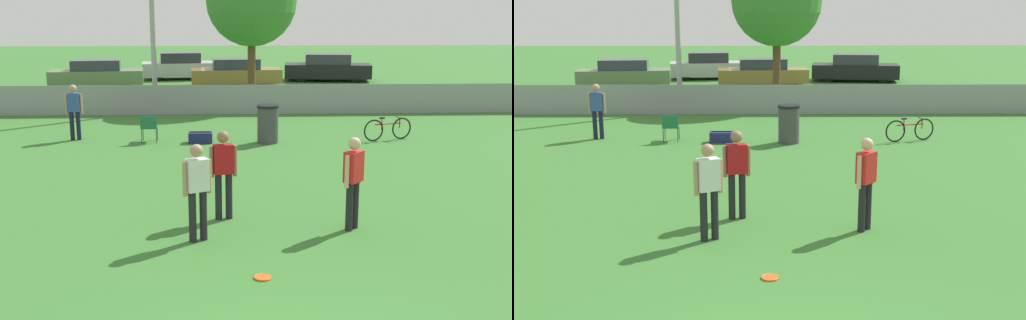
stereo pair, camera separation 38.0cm
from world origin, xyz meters
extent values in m
cube|color=gray|center=(0.00, 18.00, 0.55)|extent=(27.47, 0.03, 1.10)
cylinder|color=#9E9EA3|center=(-3.44, 18.78, 3.75)|extent=(0.20, 0.20, 7.51)
cylinder|color=brown|center=(0.30, 20.52, 1.40)|extent=(0.32, 0.32, 2.79)
sphere|color=#3D7F33|center=(0.30, 20.52, 4.15)|extent=(3.64, 3.64, 3.64)
cylinder|color=black|center=(-0.85, 5.89, 0.45)|extent=(0.13, 0.13, 0.89)
cylinder|color=black|center=(-0.66, 5.93, 0.45)|extent=(0.13, 0.13, 0.89)
cube|color=#B21419|center=(-0.76, 5.91, 1.17)|extent=(0.40, 0.29, 0.56)
sphere|color=#8C664C|center=(-0.76, 5.91, 1.59)|extent=(0.22, 0.22, 0.22)
cylinder|color=#8C664C|center=(-0.97, 5.87, 1.12)|extent=(0.08, 0.08, 0.59)
cylinder|color=#8C664C|center=(-0.54, 5.95, 1.12)|extent=(0.08, 0.08, 0.59)
cylinder|color=black|center=(1.49, 5.15, 0.45)|extent=(0.13, 0.13, 0.89)
cylinder|color=black|center=(1.63, 5.30, 0.45)|extent=(0.13, 0.13, 0.89)
cube|color=red|center=(1.56, 5.23, 1.17)|extent=(0.41, 0.42, 0.56)
sphere|color=#D8AD8C|center=(1.56, 5.23, 1.59)|extent=(0.22, 0.22, 0.22)
cylinder|color=#D8AD8C|center=(1.41, 5.06, 1.12)|extent=(0.08, 0.08, 0.59)
cylinder|color=#D8AD8C|center=(1.71, 5.40, 1.12)|extent=(0.08, 0.08, 0.59)
cylinder|color=black|center=(-1.28, 4.72, 0.45)|extent=(0.13, 0.13, 0.89)
cylinder|color=black|center=(-1.10, 4.81, 0.45)|extent=(0.13, 0.13, 0.89)
cube|color=silver|center=(-1.19, 4.77, 1.17)|extent=(0.42, 0.35, 0.56)
sphere|color=tan|center=(-1.19, 4.77, 1.59)|extent=(0.22, 0.22, 0.22)
cylinder|color=tan|center=(-1.39, 4.67, 1.12)|extent=(0.08, 0.08, 0.59)
cylinder|color=tan|center=(-0.99, 4.86, 1.12)|extent=(0.08, 0.08, 0.59)
cylinder|color=#191933|center=(-5.17, 13.47, 0.43)|extent=(0.13, 0.13, 0.87)
cylinder|color=#191933|center=(-5.36, 13.46, 0.43)|extent=(0.13, 0.13, 0.87)
cube|color=#2D4C9E|center=(-5.26, 13.47, 1.14)|extent=(0.37, 0.25, 0.56)
sphere|color=tan|center=(-5.26, 13.47, 1.56)|extent=(0.22, 0.22, 0.22)
cylinder|color=tan|center=(-5.05, 13.49, 1.10)|extent=(0.08, 0.08, 0.59)
cylinder|color=tan|center=(-5.47, 13.45, 1.10)|extent=(0.08, 0.08, 0.59)
cylinder|color=#E5591E|center=(-0.16, 3.14, 0.01)|extent=(0.26, 0.26, 0.03)
torus|color=#E5591E|center=(-0.16, 3.14, 0.01)|extent=(0.27, 0.27, 0.03)
cylinder|color=#333338|center=(-2.80, 13.37, 0.21)|extent=(0.02, 0.02, 0.41)
cylinder|color=#333338|center=(-3.23, 13.36, 0.21)|extent=(0.02, 0.02, 0.41)
cylinder|color=#333338|center=(-2.79, 12.95, 0.21)|extent=(0.02, 0.02, 0.41)
cylinder|color=#333338|center=(-3.22, 12.93, 0.21)|extent=(0.02, 0.02, 0.41)
cube|color=#1E663F|center=(-3.01, 13.15, 0.43)|extent=(0.49, 0.49, 0.03)
cube|color=#1E663F|center=(-3.00, 12.93, 0.62)|extent=(0.47, 0.04, 0.36)
torus|color=black|center=(3.67, 12.89, 0.33)|extent=(0.64, 0.25, 0.66)
torus|color=black|center=(4.59, 13.20, 0.33)|extent=(0.64, 0.25, 0.66)
cylinder|color=#A51E19|center=(4.13, 13.05, 0.50)|extent=(0.86, 0.32, 0.04)
cylinder|color=#A51E19|center=(3.92, 12.98, 0.50)|extent=(0.03, 0.03, 0.34)
cylinder|color=#A51E19|center=(4.52, 13.17, 0.50)|extent=(0.03, 0.03, 0.31)
cube|color=black|center=(3.92, 12.98, 0.69)|extent=(0.17, 0.11, 0.04)
cylinder|color=black|center=(4.52, 13.17, 0.65)|extent=(0.16, 0.43, 0.03)
cylinder|color=#3F3F44|center=(0.50, 12.83, 0.52)|extent=(0.62, 0.62, 1.04)
cylinder|color=black|center=(0.50, 12.83, 1.08)|extent=(0.65, 0.65, 0.08)
cube|color=navy|center=(-1.49, 12.91, 0.16)|extent=(0.70, 0.38, 0.31)
cube|color=black|center=(-1.49, 12.91, 0.33)|extent=(0.59, 0.04, 0.02)
cylinder|color=black|center=(-5.80, 27.04, 0.33)|extent=(0.67, 0.25, 0.65)
cylinder|color=black|center=(-5.64, 25.56, 0.33)|extent=(0.67, 0.25, 0.65)
cylinder|color=black|center=(-8.57, 26.74, 0.33)|extent=(0.67, 0.25, 0.65)
cylinder|color=black|center=(-8.42, 25.27, 0.33)|extent=(0.67, 0.25, 0.65)
cube|color=#59724C|center=(-7.11, 26.15, 0.54)|extent=(4.65, 2.17, 0.67)
cube|color=#2D333D|center=(-7.11, 26.15, 1.13)|extent=(2.48, 1.74, 0.50)
cylinder|color=black|center=(-2.09, 30.82, 0.32)|extent=(0.66, 0.26, 0.65)
cylinder|color=black|center=(-1.90, 29.28, 0.32)|extent=(0.66, 0.26, 0.65)
cylinder|color=black|center=(-4.64, 30.51, 0.32)|extent=(0.66, 0.26, 0.65)
cylinder|color=black|center=(-4.45, 28.97, 0.32)|extent=(0.66, 0.26, 0.65)
cube|color=#B7B7BC|center=(-3.27, 29.89, 0.56)|extent=(4.33, 2.26, 0.72)
cube|color=#2D333D|center=(-3.27, 29.89, 1.19)|extent=(2.33, 1.81, 0.54)
cylinder|color=black|center=(1.06, 27.51, 0.30)|extent=(0.62, 0.23, 0.61)
cylinder|color=black|center=(1.18, 25.99, 0.30)|extent=(0.62, 0.23, 0.61)
cylinder|color=black|center=(-1.70, 27.30, 0.30)|extent=(0.62, 0.23, 0.61)
cylinder|color=black|center=(-1.59, 25.78, 0.30)|extent=(0.62, 0.23, 0.61)
cube|color=olive|center=(-0.26, 26.65, 0.52)|extent=(4.59, 2.07, 0.68)
cube|color=#2D333D|center=(-0.26, 26.65, 1.12)|extent=(2.44, 1.70, 0.51)
cylinder|color=black|center=(6.19, 29.33, 0.31)|extent=(0.63, 0.25, 0.62)
cylinder|color=black|center=(6.00, 27.75, 0.31)|extent=(0.63, 0.25, 0.62)
cylinder|color=black|center=(3.37, 29.66, 0.31)|extent=(0.63, 0.25, 0.62)
cylinder|color=black|center=(3.19, 28.08, 0.31)|extent=(0.63, 0.25, 0.62)
cube|color=black|center=(4.69, 28.70, 0.54)|extent=(4.75, 2.33, 0.72)
cube|color=#2D333D|center=(4.69, 28.70, 1.18)|extent=(2.55, 1.86, 0.54)
camera|label=1|loc=(-0.65, -5.70, 3.95)|focal=45.00mm
camera|label=2|loc=(-0.27, -5.71, 3.95)|focal=45.00mm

